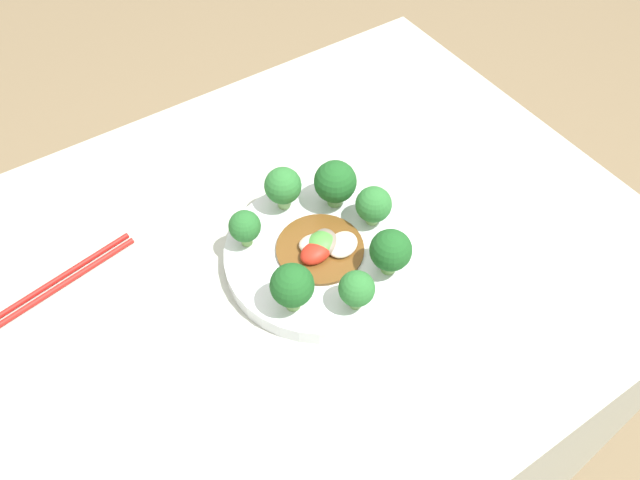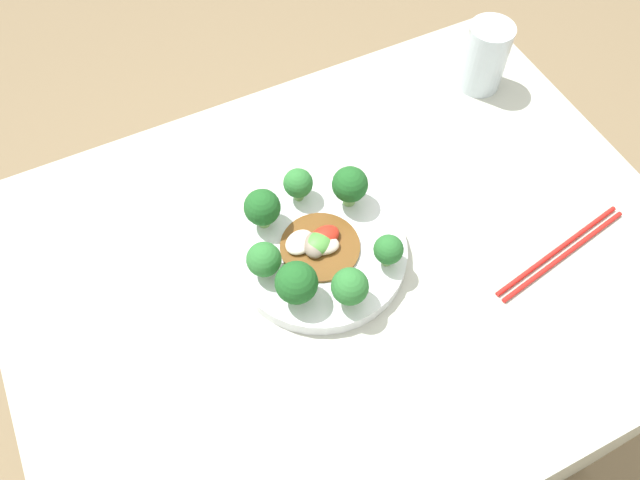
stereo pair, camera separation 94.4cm
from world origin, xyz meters
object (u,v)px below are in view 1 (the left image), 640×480
at_px(broccoli_northwest, 245,227).
at_px(chopsticks, 47,290).
at_px(broccoli_southeast, 391,251).
at_px(broccoli_northeast, 335,182).
at_px(broccoli_east, 374,205).
at_px(broccoli_southwest, 292,286).
at_px(plate, 320,255).
at_px(stirfry_center, 323,246).
at_px(broccoli_north, 283,186).
at_px(broccoli_south, 357,289).

relative_size(broccoli_northwest, chopsticks, 0.22).
distance_m(broccoli_southeast, chopsticks, 0.43).
distance_m(broccoli_northeast, broccoli_east, 0.06).
relative_size(broccoli_east, chopsticks, 0.23).
bearing_deg(broccoli_northwest, broccoli_northeast, -2.02).
relative_size(broccoli_southwest, chopsticks, 0.28).
xyz_separation_m(plate, chopsticks, (-0.31, 0.15, -0.01)).
height_order(broccoli_east, stirfry_center, broccoli_east).
bearing_deg(broccoli_east, stirfry_center, -176.50).
bearing_deg(broccoli_north, plate, -90.99).
bearing_deg(stirfry_center, plate, 136.36).
distance_m(plate, stirfry_center, 0.02).
bearing_deg(broccoli_northeast, stirfry_center, -134.42).
xyz_separation_m(plate, broccoli_north, (0.00, 0.09, 0.05)).
relative_size(plate, broccoli_southeast, 3.77).
bearing_deg(broccoli_southwest, chopsticks, 140.09).
distance_m(plate, broccoli_southwest, 0.10).
bearing_deg(broccoli_north, broccoli_east, -47.00).
bearing_deg(broccoli_south, chopsticks, 141.47).
bearing_deg(broccoli_north, broccoli_southwest, -117.51).
bearing_deg(broccoli_northeast, broccoli_north, 150.50).
height_order(plate, chopsticks, plate).
bearing_deg(broccoli_southeast, broccoli_north, 107.77).
distance_m(stirfry_center, chopsticks, 0.35).
bearing_deg(broccoli_northeast, broccoli_southeast, -93.33).
height_order(broccoli_southwest, broccoli_northeast, same).
relative_size(broccoli_northwest, broccoli_northeast, 0.78).
relative_size(broccoli_southwest, broccoli_northeast, 0.99).
bearing_deg(broccoli_southeast, stirfry_center, 126.10).
distance_m(plate, broccoli_southeast, 0.10).
distance_m(broccoli_north, chopsticks, 0.32).
bearing_deg(plate, broccoli_northeast, 42.72).
distance_m(broccoli_northwest, broccoli_northeast, 0.13).
bearing_deg(broccoli_south, plate, 83.66).
relative_size(broccoli_northwest, broccoli_east, 0.95).
xyz_separation_m(broccoli_northeast, broccoli_southeast, (-0.01, -0.13, -0.00)).
bearing_deg(broccoli_south, broccoli_southeast, 17.29).
bearing_deg(broccoli_southwest, broccoli_east, 19.15).
bearing_deg(broccoli_north, broccoli_northwest, -158.46).
relative_size(broccoli_northwest, stirfry_center, 0.48).
height_order(plate, broccoli_northeast, broccoli_northeast).
xyz_separation_m(broccoli_northwest, broccoli_southwest, (-0.00, -0.11, 0.01)).
bearing_deg(broccoli_east, plate, -178.58).
relative_size(plate, chopsticks, 1.01).
relative_size(broccoli_southwest, broccoli_north, 1.09).
relative_size(broccoli_southeast, stirfry_center, 0.58).
bearing_deg(broccoli_southwest, stirfry_center, 33.13).
relative_size(broccoli_south, broccoli_north, 0.89).
bearing_deg(chopsticks, broccoli_north, -10.45).
height_order(plate, broccoli_northwest, broccoli_northwest).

